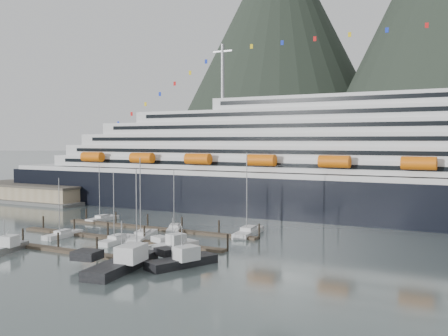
{
  "coord_description": "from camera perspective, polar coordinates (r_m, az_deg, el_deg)",
  "views": [
    {
      "loc": [
        61.63,
        -75.17,
        19.21
      ],
      "look_at": [
        8.5,
        22.0,
        13.4
      ],
      "focal_mm": 42.0,
      "sensor_mm": 36.0,
      "label": 1
    }
  ],
  "objects": [
    {
      "name": "ground",
      "position": [
        99.09,
        -10.58,
        -8.23
      ],
      "size": [
        1600.0,
        1600.0,
        0.0
      ],
      "primitive_type": "plane",
      "color": "#4F5D5C",
      "rests_on": "ground"
    },
    {
      "name": "cruise_ship",
      "position": [
        134.09,
        15.0,
        -0.17
      ],
      "size": [
        210.0,
        30.4,
        50.3
      ],
      "color": "black",
      "rests_on": "ground"
    },
    {
      "name": "warehouse",
      "position": [
        178.53,
        -20.01,
        -2.63
      ],
      "size": [
        46.0,
        20.0,
        5.8
      ],
      "color": "#595956",
      "rests_on": "ground"
    },
    {
      "name": "dock_near",
      "position": [
        95.09,
        -16.75,
        -8.59
      ],
      "size": [
        48.18,
        2.28,
        3.2
      ],
      "color": "#483E2E",
      "rests_on": "ground"
    },
    {
      "name": "dock_mid",
      "position": [
        104.44,
        -11.63,
        -7.49
      ],
      "size": [
        48.18,
        2.28,
        3.2
      ],
      "color": "#483E2E",
      "rests_on": "ground"
    },
    {
      "name": "dock_far",
      "position": [
        114.5,
        -7.39,
        -6.53
      ],
      "size": [
        48.18,
        2.28,
        3.2
      ],
      "color": "#483E2E",
      "rests_on": "ground"
    },
    {
      "name": "sailboat_b",
      "position": [
        109.88,
        -17.13,
        -6.99
      ],
      "size": [
        2.84,
        9.32,
        12.22
      ],
      "rotation": [
        0.0,
        0.0,
        1.62
      ],
      "color": "silver",
      "rests_on": "ground"
    },
    {
      "name": "sailboat_c",
      "position": [
        101.33,
        -11.56,
        -7.75
      ],
      "size": [
        3.29,
        9.53,
        13.82
      ],
      "rotation": [
        0.0,
        0.0,
        1.65
      ],
      "color": "silver",
      "rests_on": "ground"
    },
    {
      "name": "sailboat_d",
      "position": [
        104.22,
        -8.87,
        -7.41
      ],
      "size": [
        6.84,
        12.18,
        16.42
      ],
      "rotation": [
        0.0,
        0.0,
        1.93
      ],
      "color": "silver",
      "rests_on": "ground"
    },
    {
      "name": "sailboat_e",
      "position": [
        129.13,
        -13.1,
        -5.45
      ],
      "size": [
        2.45,
        9.28,
        13.9
      ],
      "rotation": [
        0.0,
        0.0,
        1.57
      ],
      "color": "silver",
      "rests_on": "ground"
    },
    {
      "name": "sailboat_f",
      "position": [
        112.28,
        -5.4,
        -6.65
      ],
      "size": [
        6.2,
        8.88,
        13.48
      ],
      "rotation": [
        0.0,
        0.0,
        2.04
      ],
      "color": "silver",
      "rests_on": "ground"
    },
    {
      "name": "sailboat_g",
      "position": [
        107.5,
        2.69,
        -7.05
      ],
      "size": [
        4.39,
        12.18,
        17.33
      ],
      "rotation": [
        0.0,
        0.0,
        1.69
      ],
      "color": "silver",
      "rests_on": "ground"
    },
    {
      "name": "sailboat_h",
      "position": [
        88.94,
        -9.08,
        -9.22
      ],
      "size": [
        2.81,
        9.51,
        15.08
      ],
      "rotation": [
        0.0,
        0.0,
        1.56
      ],
      "color": "silver",
      "rests_on": "ground"
    },
    {
      "name": "trawler_b",
      "position": [
        98.77,
        -22.84,
        -7.97
      ],
      "size": [
        7.85,
        9.96,
        6.12
      ],
      "rotation": [
        0.0,
        0.0,
        1.82
      ],
      "color": "gray",
      "rests_on": "ground"
    },
    {
      "name": "trawler_c",
      "position": [
        80.54,
        -11.16,
        -10.13
      ],
      "size": [
        11.66,
        16.32,
        8.15
      ],
      "rotation": [
        0.0,
        0.0,
        1.74
      ],
      "color": "black",
      "rests_on": "ground"
    },
    {
      "name": "trawler_d",
      "position": [
        81.59,
        -4.67,
        -9.99
      ],
      "size": [
        9.77,
        12.01,
        6.86
      ],
      "rotation": [
        0.0,
        0.0,
        1.2
      ],
      "color": "black",
      "rests_on": "ground"
    },
    {
      "name": "trawler_e",
      "position": [
        93.61,
        -5.64,
        -8.34
      ],
      "size": [
        8.12,
        10.07,
        6.18
      ],
      "rotation": [
        0.0,
        0.0,
        1.27
      ],
      "color": "silver",
      "rests_on": "ground"
    }
  ]
}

